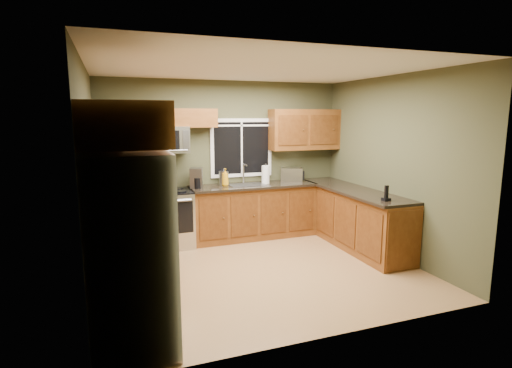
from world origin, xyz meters
TOP-DOWN VIEW (x-y plane):
  - floor at (0.00, 0.00)m, footprint 4.20×4.20m
  - ceiling at (0.00, 0.00)m, footprint 4.20×4.20m
  - back_wall at (0.00, 1.80)m, footprint 4.20×0.00m
  - front_wall at (0.00, -1.80)m, footprint 4.20×0.00m
  - left_wall at (-2.10, 0.00)m, footprint 0.00×3.60m
  - right_wall at (2.10, 0.00)m, footprint 0.00×3.60m
  - window at (0.30, 1.78)m, footprint 1.12×0.03m
  - base_cabinets_left at (-1.80, 0.48)m, footprint 0.60×2.65m
  - countertop_left at (-1.78, 0.48)m, footprint 0.65×2.65m
  - base_cabinets_back at (0.42, 1.50)m, footprint 2.17×0.60m
  - countertop_back at (0.42, 1.48)m, footprint 2.17×0.65m
  - base_cabinets_peninsula at (1.80, 0.54)m, footprint 0.60×2.52m
  - countertop_peninsula at (1.78, 0.55)m, footprint 0.65×2.50m
  - upper_cabinets_left at (-1.94, 0.48)m, footprint 0.33×2.65m
  - upper_cabinets_back_left at (-0.85, 1.64)m, footprint 1.30×0.33m
  - upper_cabinets_back_right at (1.45, 1.64)m, footprint 1.30×0.33m
  - upper_cabinet_over_fridge at (-1.74, -1.30)m, footprint 0.72×0.90m
  - refrigerator at (-1.74, -1.30)m, footprint 0.74×0.90m
  - range at (-1.05, 1.47)m, footprint 0.76×0.69m
  - microwave at (-1.05, 1.61)m, footprint 0.76×0.41m
  - sink at (0.30, 1.49)m, footprint 0.60×0.42m
  - toaster_oven at (1.20, 1.62)m, footprint 0.47×0.43m
  - coffee_maker at (-0.57, 1.50)m, footprint 0.25×0.30m
  - kettle at (-0.08, 1.61)m, footprint 0.17×0.17m
  - paper_towel_roll at (0.65, 1.51)m, footprint 0.16×0.16m
  - soap_bottle_a at (-0.08, 1.50)m, footprint 0.12×0.12m
  - soap_bottle_b at (0.66, 1.50)m, footprint 0.09×0.09m
  - cordless_phone at (1.69, -0.42)m, footprint 0.10×0.10m

SIDE VIEW (x-z plane):
  - floor at x=0.00m, z-range 0.00..0.00m
  - base_cabinets_peninsula at x=1.80m, z-range 0.00..0.90m
  - base_cabinets_left at x=-1.80m, z-range 0.00..0.90m
  - base_cabinets_back at x=0.42m, z-range 0.00..0.90m
  - range at x=-1.05m, z-range 0.00..0.94m
  - refrigerator at x=-1.74m, z-range 0.00..1.80m
  - countertop_left at x=-1.78m, z-range 0.90..0.94m
  - countertop_back at x=0.42m, z-range 0.90..0.94m
  - countertop_peninsula at x=1.78m, z-range 0.90..0.94m
  - sink at x=0.30m, z-range 0.77..1.13m
  - cordless_phone at x=1.69m, z-range 0.90..1.11m
  - soap_bottle_b at x=0.66m, z-range 0.94..1.12m
  - toaster_oven at x=1.20m, z-range 0.94..1.18m
  - kettle at x=-0.08m, z-range 0.93..1.22m
  - soap_bottle_a at x=-0.08m, z-range 0.94..1.24m
  - coffee_maker at x=-0.57m, z-range 0.93..1.26m
  - paper_towel_roll at x=0.65m, z-range 0.92..1.27m
  - back_wall at x=0.00m, z-range -0.75..3.45m
  - front_wall at x=0.00m, z-range -0.75..3.45m
  - left_wall at x=-2.10m, z-range -0.45..3.15m
  - right_wall at x=2.10m, z-range -0.45..3.15m
  - window at x=0.30m, z-range 1.04..2.06m
  - microwave at x=-1.05m, z-range 1.52..1.94m
  - upper_cabinets_left at x=-1.94m, z-range 1.50..2.22m
  - upper_cabinets_back_right at x=1.45m, z-range 1.50..2.22m
  - upper_cabinet_over_fridge at x=-1.74m, z-range 1.84..2.22m
  - upper_cabinets_back_left at x=-0.85m, z-range 1.92..2.22m
  - ceiling at x=0.00m, z-range 2.70..2.70m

